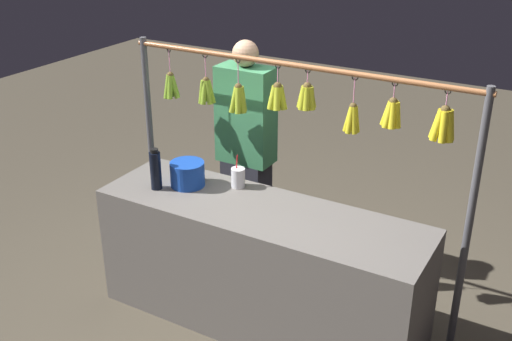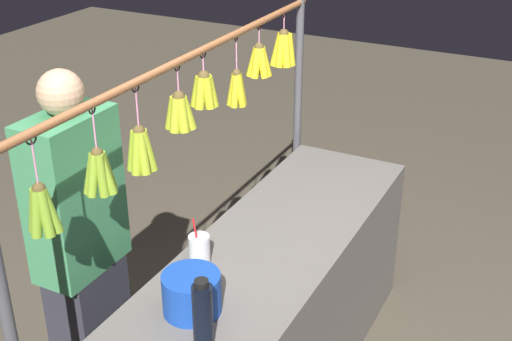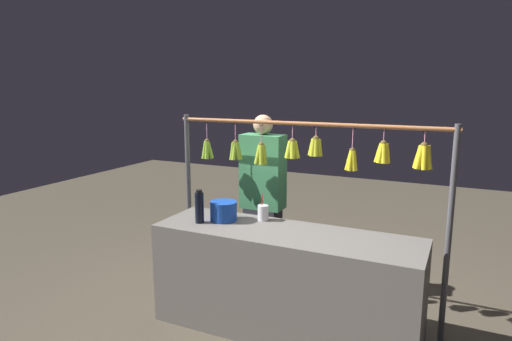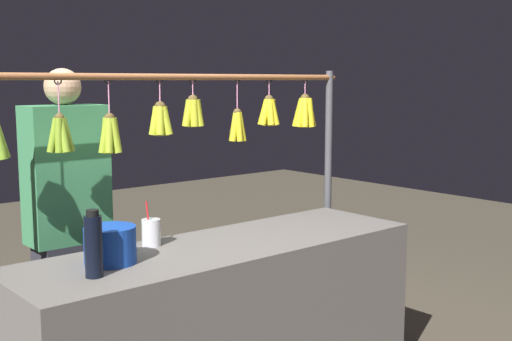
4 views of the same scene
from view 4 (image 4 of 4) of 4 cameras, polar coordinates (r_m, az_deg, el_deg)
market_counter at (r=3.22m, az=-2.81°, el=-13.36°), size 2.02×0.61×0.80m
display_rack at (r=3.34m, az=-6.40°, el=1.78°), size 2.28×0.14×1.62m
water_bottle at (r=2.63m, az=-13.97°, el=-6.32°), size 0.07×0.07×0.27m
blue_bucket at (r=2.82m, az=-12.58°, el=-6.35°), size 0.22×0.22×0.16m
drink_cup at (r=3.08m, az=-9.11°, el=-5.34°), size 0.09×0.09×0.21m
vendor_person at (r=3.39m, az=-16.02°, el=-5.46°), size 0.39×0.21×1.62m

